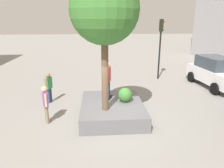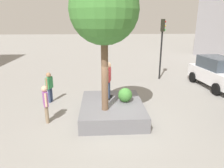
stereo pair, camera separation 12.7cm
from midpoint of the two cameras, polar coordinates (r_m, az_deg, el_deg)
The scene contains 10 objects.
ground_plane at distance 9.39m, azimuth 0.12°, elevation -9.89°, with size 120.00×120.00×0.00m, color gray.
planter_ledge at distance 9.71m, azimuth -0.38°, elevation -6.88°, with size 3.51×2.80×0.63m, color slate.
plaza_tree at distance 8.16m, azimuth -2.58°, elevation 19.45°, with size 2.63×2.63×5.31m.
boxwood_shrub at distance 9.64m, azimuth 3.20°, elevation -2.98°, with size 0.65×0.65×0.65m, color #3D7A33.
skateboard at distance 10.02m, azimuth -1.39°, elevation -3.80°, with size 0.82×0.49×0.07m.
skateboarder at distance 9.71m, azimuth -1.43°, elevation 1.77°, with size 0.57×0.29×1.72m.
police_car at distance 15.24m, azimuth 26.19°, elevation 2.97°, with size 4.40×2.28×1.99m.
traffic_light_median at distance 15.71m, azimuth 12.89°, elevation 11.92°, with size 0.30×0.35×4.34m.
passerby_with_bag at distance 9.28m, azimuth -18.07°, elevation -4.67°, with size 0.54×0.32×1.66m.
pedestrian_crossing at distance 11.54m, azimuth -17.20°, elevation -0.40°, with size 0.53×0.32×1.64m.
Camera 1 is at (8.35, -0.71, 4.25)m, focal length 33.48 mm.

